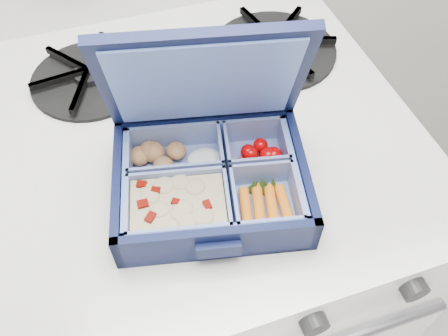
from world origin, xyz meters
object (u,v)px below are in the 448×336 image
object	(u,v)px
bento_box	(211,182)
fork	(260,103)
burner_grate	(274,44)
stove	(196,265)

from	to	relation	value
bento_box	fork	xyz separation A→B (m)	(0.11, 0.12, -0.02)
burner_grate	stove	bearing A→B (deg)	-153.46
stove	bento_box	size ratio (longest dim) A/B	4.20
stove	bento_box	world-z (taller)	bento_box
bento_box	fork	size ratio (longest dim) A/B	1.32
bento_box	stove	bearing A→B (deg)	103.06
stove	burner_grate	distance (m)	0.50
burner_grate	fork	size ratio (longest dim) A/B	1.16
stove	fork	bearing A→B (deg)	-8.00
stove	burner_grate	bearing A→B (deg)	26.54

